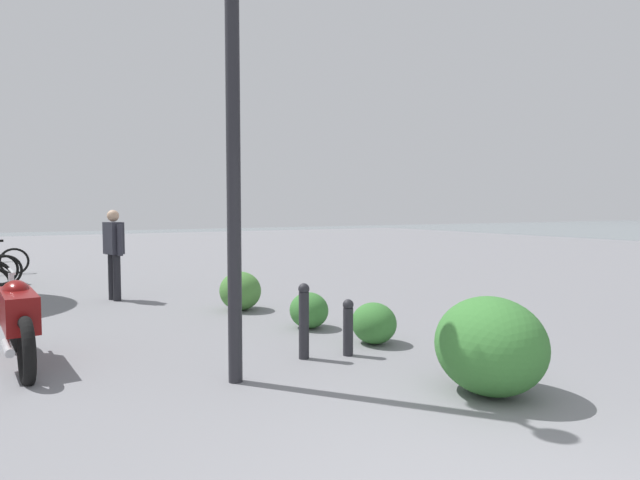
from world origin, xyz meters
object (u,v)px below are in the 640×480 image
object	(u,v)px
motorcycle	(18,319)
bollard_mid	(304,319)
lamppost	(233,98)
bollard_near	(348,326)
pedestrian	(114,248)

from	to	relation	value
motorcycle	bollard_mid	xyz separation A→B (m)	(-1.40, -2.87, -0.04)
lamppost	motorcycle	xyz separation A→B (m)	(1.78, 1.89, -2.31)
bollard_near	lamppost	bearing A→B (deg)	98.95
pedestrian	bollard_mid	bearing A→B (deg)	-165.68
motorcycle	bollard_mid	distance (m)	3.19
pedestrian	lamppost	bearing A→B (deg)	-176.43
lamppost	bollard_near	bearing A→B (deg)	-81.05
lamppost	bollard_near	xyz separation A→B (m)	(0.23, -1.49, -2.46)
motorcycle	pedestrian	world-z (taller)	pedestrian
pedestrian	bollard_mid	size ratio (longest dim) A/B	1.94
motorcycle	bollard_near	distance (m)	3.72
lamppost	pedestrian	size ratio (longest dim) A/B	2.49
pedestrian	bollard_near	xyz separation A→B (m)	(-5.32, -1.84, -0.64)
motorcycle	pedestrian	distance (m)	4.11
motorcycle	bollard_near	xyz separation A→B (m)	(-1.54, -3.38, -0.15)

